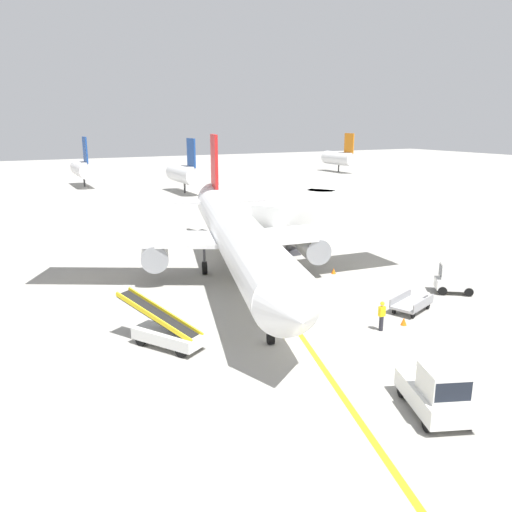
{
  "coord_description": "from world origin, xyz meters",
  "views": [
    {
      "loc": [
        -13.87,
        -21.5,
        11.24
      ],
      "look_at": [
        1.62,
        8.46,
        2.5
      ],
      "focal_mm": 36.43,
      "sensor_mm": 36.0,
      "label": 1
    }
  ],
  "objects": [
    {
      "name": "safety_cone_wingtip_left",
      "position": [
        8.84,
        9.53,
        0.22
      ],
      "size": [
        0.36,
        0.36,
        0.44
      ],
      "primitive_type": "cone",
      "color": "orange",
      "rests_on": "ground"
    },
    {
      "name": "jet_bridge",
      "position": [
        11.38,
        17.89,
        3.54
      ],
      "size": [
        12.09,
        9.12,
        4.85
      ],
      "color": "silver",
      "rests_on": "ground"
    },
    {
      "name": "distant_aircraft_mid_right",
      "position": [
        14.54,
        58.56,
        3.22
      ],
      "size": [
        3.0,
        10.1,
        8.8
      ],
      "color": "silver",
      "rests_on": "ground"
    },
    {
      "name": "taxi_line_yellow",
      "position": [
        1.62,
        5.0,
        0.0
      ],
      "size": [
        23.14,
        76.75,
        0.01
      ],
      "primitive_type": "cube",
      "rotation": [
        0.0,
        0.0,
        -0.29
      ],
      "color": "yellow",
      "rests_on": "ground"
    },
    {
      "name": "pushback_tug",
      "position": [
        0.86,
        -8.49,
        0.99
      ],
      "size": [
        3.07,
        4.04,
        2.2
      ],
      "color": "silver",
      "rests_on": "ground"
    },
    {
      "name": "distant_aircraft_far_right",
      "position": [
        58.52,
        76.9,
        3.22
      ],
      "size": [
        3.0,
        10.1,
        8.8
      ],
      "color": "silver",
      "rests_on": "ground"
    },
    {
      "name": "belt_loader_forward_hold",
      "position": [
        -6.57,
        2.61,
        0.78
      ],
      "size": [
        3.68,
        4.92,
        2.59
      ],
      "color": "silver",
      "rests_on": "ground"
    },
    {
      "name": "ground_plane",
      "position": [
        0.0,
        0.0,
        0.0
      ],
      "size": [
        300.0,
        300.0,
        0.0
      ],
      "primitive_type": "plane",
      "color": "#9E9B93"
    },
    {
      "name": "airliner",
      "position": [
        1.77,
        11.98,
        3.42
      ],
      "size": [
        27.77,
        34.64,
        10.1
      ],
      "color": "white",
      "rests_on": "ground"
    },
    {
      "name": "ground_crew_marshaller",
      "position": [
        4.63,
        -0.82,
        0.91
      ],
      "size": [
        0.36,
        0.24,
        1.7
      ],
      "color": "#26262D",
      "rests_on": "ground"
    },
    {
      "name": "baggage_tug_near_wing",
      "position": [
        13.2,
        2.09,
        0.93
      ],
      "size": [
        2.71,
        2.46,
        2.1
      ],
      "color": "silver",
      "rests_on": "ground"
    },
    {
      "name": "safety_cone_nose_right",
      "position": [
        5.38,
        7.1,
        0.22
      ],
      "size": [
        0.36,
        0.36,
        0.44
      ],
      "primitive_type": "cone",
      "color": "orange",
      "rests_on": "ground"
    },
    {
      "name": "baggage_cart_loaded",
      "position": [
        8.29,
        0.68,
        0.47
      ],
      "size": [
        3.79,
        2.47,
        0.94
      ],
      "color": "#A5A5A8",
      "rests_on": "ground"
    },
    {
      "name": "distant_aircraft_mid_left",
      "position": [
        1.55,
        74.95,
        3.22
      ],
      "size": [
        3.0,
        10.1,
        8.8
      ],
      "color": "silver",
      "rests_on": "ground"
    },
    {
      "name": "safety_cone_nose_left",
      "position": [
        6.32,
        -0.8,
        0.22
      ],
      "size": [
        0.36,
        0.36,
        0.44
      ],
      "primitive_type": "cone",
      "color": "orange",
      "rests_on": "ground"
    }
  ]
}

